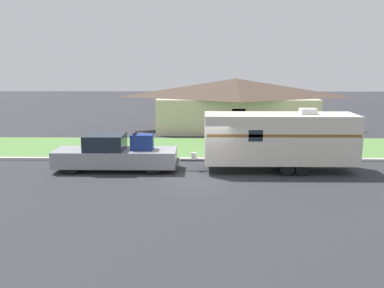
{
  "coord_description": "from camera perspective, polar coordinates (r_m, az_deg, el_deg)",
  "views": [
    {
      "loc": [
        -0.26,
        -20.19,
        5.64
      ],
      "look_at": [
        -0.61,
        1.5,
        1.4
      ],
      "focal_mm": 40.0,
      "sensor_mm": 36.0,
      "label": 1
    }
  ],
  "objects": [
    {
      "name": "mailbox",
      "position": [
        25.78,
        14.47,
        0.35
      ],
      "size": [
        0.48,
        0.2,
        1.31
      ],
      "color": "brown",
      "rests_on": "ground_plane"
    },
    {
      "name": "ground_plane",
      "position": [
        20.97,
        1.62,
        -4.55
      ],
      "size": [
        120.0,
        120.0,
        0.0
      ],
      "primitive_type": "plane",
      "color": "#2D2D33"
    },
    {
      "name": "curb_strip",
      "position": [
        24.58,
        1.52,
        -2.04
      ],
      "size": [
        80.0,
        0.3,
        0.14
      ],
      "color": "beige",
      "rests_on": "ground_plane"
    },
    {
      "name": "house_across_street",
      "position": [
        35.26,
        5.8,
        5.38
      ],
      "size": [
        13.5,
        6.59,
        4.23
      ],
      "color": "beige",
      "rests_on": "ground_plane"
    },
    {
      "name": "pickup_truck",
      "position": [
        22.64,
        -10.2,
        -1.31
      ],
      "size": [
        6.43,
        2.02,
        2.02
      ],
      "color": "black",
      "rests_on": "ground_plane"
    },
    {
      "name": "lawn_strip",
      "position": [
        28.16,
        1.44,
        -0.47
      ],
      "size": [
        80.0,
        7.0,
        0.03
      ],
      "color": "#568442",
      "rests_on": "ground_plane"
    },
    {
      "name": "travel_trailer",
      "position": [
        22.43,
        11.61,
        0.77
      ],
      "size": [
        8.93,
        2.31,
        3.25
      ],
      "color": "black",
      "rests_on": "ground_plane"
    }
  ]
}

